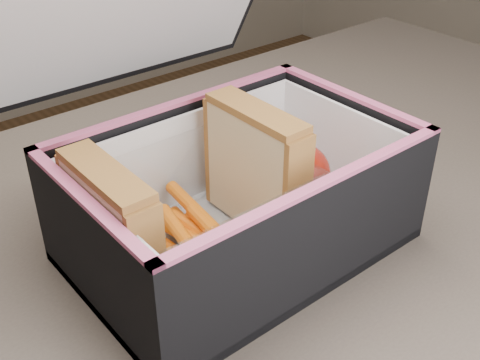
% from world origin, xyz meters
% --- Properties ---
extents(kitchen_table, '(1.20, 0.80, 0.75)m').
position_xyz_m(kitchen_table, '(0.00, 0.00, 0.66)').
color(kitchen_table, brown).
rests_on(kitchen_table, ground).
extents(lunch_bag, '(0.29, 0.29, 0.27)m').
position_xyz_m(lunch_bag, '(-0.07, 0.04, 0.81)').
color(lunch_bag, black).
rests_on(lunch_bag, kitchen_table).
extents(plastic_tub, '(0.19, 0.14, 0.08)m').
position_xyz_m(plastic_tub, '(-0.12, 0.04, 0.80)').
color(plastic_tub, white).
rests_on(plastic_tub, lunch_bag).
extents(sandwich_left, '(0.03, 0.10, 0.11)m').
position_xyz_m(sandwich_left, '(-0.19, 0.04, 0.82)').
color(sandwich_left, '#CEAF87').
rests_on(sandwich_left, plastic_tub).
extents(sandwich_right, '(0.03, 0.11, 0.12)m').
position_xyz_m(sandwich_right, '(-0.05, 0.04, 0.82)').
color(sandwich_right, '#CEAF87').
rests_on(sandwich_right, plastic_tub).
extents(carrot_sticks, '(0.06, 0.15, 0.03)m').
position_xyz_m(carrot_sticks, '(-0.12, 0.03, 0.78)').
color(carrot_sticks, '#CF5D1B').
rests_on(carrot_sticks, plastic_tub).
extents(paper_napkin, '(0.09, 0.09, 0.01)m').
position_xyz_m(paper_napkin, '(0.01, 0.04, 0.77)').
color(paper_napkin, white).
rests_on(paper_napkin, lunch_bag).
extents(red_apple, '(0.07, 0.07, 0.07)m').
position_xyz_m(red_apple, '(0.01, 0.03, 0.80)').
color(red_apple, maroon).
rests_on(red_apple, paper_napkin).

